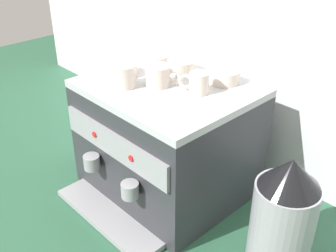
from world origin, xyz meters
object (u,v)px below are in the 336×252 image
(ceramic_cup_1, at_px, (159,76))
(ceramic_bowl_0, at_px, (181,66))
(ceramic_bowl_1, at_px, (225,77))
(ceramic_bowl_3, at_px, (155,59))
(espresso_machine, at_px, (167,139))
(milk_pitcher, at_px, (98,134))
(ceramic_bowl_2, at_px, (122,70))
(coffee_grinder, at_px, (284,214))
(ceramic_cup_0, at_px, (124,76))
(ceramic_cup_2, at_px, (198,83))

(ceramic_cup_1, distance_m, ceramic_bowl_0, 0.14)
(ceramic_bowl_0, height_order, ceramic_bowl_1, same)
(ceramic_bowl_1, height_order, ceramic_bowl_3, ceramic_bowl_1)
(espresso_machine, bearing_deg, milk_pitcher, -173.18)
(ceramic_cup_1, bearing_deg, ceramic_bowl_2, -167.69)
(espresso_machine, height_order, ceramic_cup_1, ceramic_cup_1)
(ceramic_bowl_1, xyz_separation_m, coffee_grinder, (0.37, -0.16, -0.26))
(ceramic_bowl_2, distance_m, coffee_grinder, 0.71)
(ceramic_cup_1, distance_m, ceramic_bowl_2, 0.16)
(ceramic_bowl_3, bearing_deg, espresso_machine, -30.84)
(ceramic_cup_1, bearing_deg, ceramic_cup_0, -129.94)
(ceramic_bowl_2, relative_size, milk_pitcher, 0.67)
(espresso_machine, bearing_deg, ceramic_bowl_2, -162.61)
(ceramic_cup_1, xyz_separation_m, ceramic_bowl_3, (-0.16, 0.12, -0.02))
(ceramic_bowl_1, bearing_deg, espresso_machine, -127.49)
(ceramic_cup_2, bearing_deg, milk_pitcher, -171.21)
(espresso_machine, bearing_deg, ceramic_cup_2, 15.39)
(ceramic_cup_2, xyz_separation_m, ceramic_bowl_1, (0.01, 0.12, -0.01))
(espresso_machine, relative_size, ceramic_bowl_1, 5.89)
(ceramic_bowl_0, bearing_deg, ceramic_bowl_3, -175.10)
(ceramic_cup_2, relative_size, ceramic_bowl_0, 0.97)
(milk_pitcher, bearing_deg, ceramic_bowl_1, 21.84)
(ceramic_bowl_0, bearing_deg, coffee_grinder, -12.96)
(ceramic_cup_0, xyz_separation_m, coffee_grinder, (0.58, 0.10, -0.27))
(ceramic_bowl_1, height_order, milk_pitcher, ceramic_bowl_1)
(ceramic_cup_2, relative_size, coffee_grinder, 0.25)
(ceramic_bowl_3, bearing_deg, ceramic_cup_1, -38.07)
(ceramic_cup_0, xyz_separation_m, ceramic_bowl_0, (0.04, 0.22, -0.02))
(ceramic_bowl_0, distance_m, ceramic_bowl_3, 0.13)
(ceramic_bowl_1, bearing_deg, ceramic_bowl_3, -170.52)
(ceramic_cup_2, distance_m, ceramic_bowl_3, 0.30)
(ceramic_bowl_1, height_order, ceramic_bowl_2, ceramic_bowl_1)
(ceramic_bowl_0, xyz_separation_m, ceramic_bowl_2, (-0.12, -0.17, -0.00))
(ceramic_bowl_0, relative_size, milk_pitcher, 0.60)
(ceramic_bowl_0, xyz_separation_m, ceramic_bowl_3, (-0.13, -0.01, -0.00))
(espresso_machine, height_order, ceramic_cup_0, ceramic_cup_0)
(ceramic_cup_2, height_order, ceramic_bowl_2, ceramic_cup_2)
(ceramic_bowl_1, xyz_separation_m, ceramic_bowl_3, (-0.29, -0.05, -0.00))
(ceramic_cup_1, xyz_separation_m, ceramic_bowl_2, (-0.15, -0.03, -0.02))
(ceramic_bowl_1, distance_m, coffee_grinder, 0.48)
(ceramic_cup_0, xyz_separation_m, ceramic_cup_2, (0.20, 0.14, -0.00))
(ceramic_cup_0, bearing_deg, coffee_grinder, 9.70)
(ceramic_cup_1, relative_size, ceramic_cup_2, 1.13)
(ceramic_bowl_0, relative_size, ceramic_bowl_3, 0.88)
(ceramic_bowl_2, height_order, milk_pitcher, ceramic_bowl_2)
(ceramic_cup_0, xyz_separation_m, ceramic_bowl_3, (-0.09, 0.21, -0.02))
(ceramic_cup_2, height_order, milk_pitcher, ceramic_cup_2)
(espresso_machine, bearing_deg, ceramic_bowl_3, 149.16)
(ceramic_cup_0, height_order, ceramic_bowl_2, ceramic_cup_0)
(ceramic_cup_1, xyz_separation_m, milk_pitcher, (-0.36, -0.03, -0.37))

